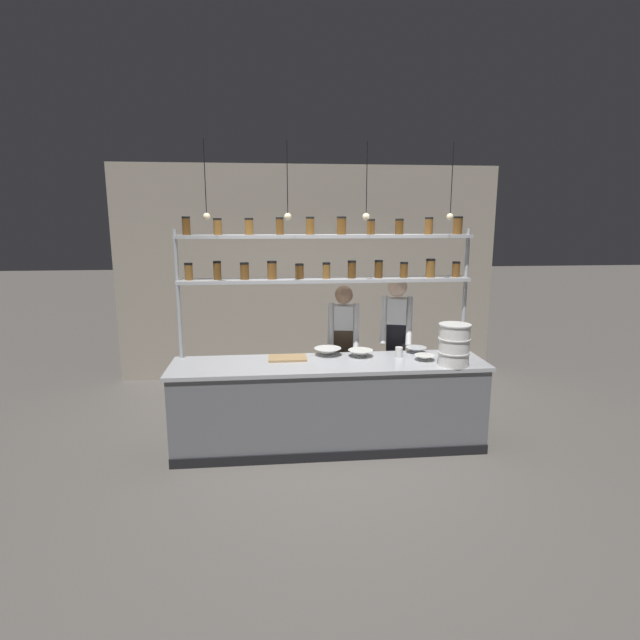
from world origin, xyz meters
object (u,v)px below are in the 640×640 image
object	(u,v)px
spice_shelf_unit	(327,263)
prep_bowl_near_left	(360,353)
prep_bowl_center_front	(425,358)
prep_bowl_near_right	(328,352)
cutting_board	(287,358)
prep_bowl_center_back	(416,350)
chef_left	(343,345)
chef_center	(396,339)
container_stack	(454,345)
serving_cup_front	(399,352)

from	to	relation	value
spice_shelf_unit	prep_bowl_near_left	size ratio (longest dim) A/B	11.67
prep_bowl_center_front	prep_bowl_near_right	world-z (taller)	prep_bowl_near_right
cutting_board	spice_shelf_unit	bearing A→B (deg)	21.24
cutting_board	prep_bowl_center_front	xyz separation A→B (m)	(1.43, -0.19, 0.02)
prep_bowl_center_back	prep_bowl_near_left	bearing A→B (deg)	-171.72
chef_left	prep_bowl_near_right	size ratio (longest dim) A/B	5.51
prep_bowl_near_left	chef_left	bearing A→B (deg)	104.03
chef_center	prep_bowl_center_front	world-z (taller)	chef_center
chef_center	container_stack	world-z (taller)	chef_center
chef_left	cutting_board	xyz separation A→B (m)	(-0.67, -0.49, -0.00)
prep_bowl_near_left	prep_bowl_near_right	world-z (taller)	prep_bowl_near_right
spice_shelf_unit	serving_cup_front	size ratio (longest dim) A/B	28.66
prep_bowl_near_left	prep_bowl_center_back	size ratio (longest dim) A/B	1.17
spice_shelf_unit	cutting_board	xyz separation A→B (m)	(-0.44, -0.17, -0.99)
cutting_board	serving_cup_front	bearing A→B (deg)	-1.78
spice_shelf_unit	chef_center	distance (m)	1.28
cutting_board	prep_bowl_center_back	world-z (taller)	prep_bowl_center_back
prep_bowl_near_left	prep_bowl_near_right	size ratio (longest dim) A/B	0.91
chef_left	container_stack	world-z (taller)	chef_left
container_stack	prep_bowl_near_right	distance (m)	1.33
prep_bowl_near_left	prep_bowl_center_front	bearing A→B (deg)	-18.24
chef_center	prep_bowl_center_back	xyz separation A→B (m)	(0.15, -0.32, -0.05)
chef_center	prep_bowl_center_front	xyz separation A→B (m)	(0.15, -0.62, -0.05)
prep_bowl_center_front	chef_center	bearing A→B (deg)	103.35
prep_bowl_center_front	chef_left	bearing A→B (deg)	138.29
cutting_board	serving_cup_front	size ratio (longest dim) A/B	3.65
chef_center	cutting_board	xyz separation A→B (m)	(-1.28, -0.43, -0.07)
cutting_board	chef_left	bearing A→B (deg)	35.93
chef_center	chef_left	bearing A→B (deg)	-168.18
chef_center	prep_bowl_center_front	size ratio (longest dim) A/B	8.11
prep_bowl_center_front	prep_bowl_near_left	bearing A→B (deg)	161.76
chef_left	prep_bowl_near_right	distance (m)	0.44
chef_center	serving_cup_front	bearing A→B (deg)	-83.71
chef_center	prep_bowl_near_right	distance (m)	0.90
spice_shelf_unit	prep_bowl_near_right	distance (m)	0.96
chef_center	container_stack	xyz separation A→B (m)	(0.38, -0.83, 0.13)
spice_shelf_unit	chef_center	world-z (taller)	spice_shelf_unit
chef_center	prep_bowl_center_back	size ratio (longest dim) A/B	7.50
chef_left	container_stack	xyz separation A→B (m)	(0.99, -0.88, 0.20)
spice_shelf_unit	chef_center	size ratio (longest dim) A/B	1.82
chef_center	prep_bowl_center_front	distance (m)	0.64
prep_bowl_center_front	spice_shelf_unit	bearing A→B (deg)	160.04
prep_bowl_near_right	serving_cup_front	world-z (taller)	serving_cup_front
chef_center	serving_cup_front	world-z (taller)	chef_center
prep_bowl_center_back	prep_bowl_near_right	bearing A→B (deg)	-179.57
spice_shelf_unit	cutting_board	bearing A→B (deg)	-158.76
container_stack	prep_bowl_center_back	distance (m)	0.59
cutting_board	prep_bowl_near_left	world-z (taller)	prep_bowl_near_left
prep_bowl_center_front	prep_bowl_center_back	xyz separation A→B (m)	(0.00, 0.31, 0.00)
cutting_board	prep_bowl_near_left	size ratio (longest dim) A/B	1.49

